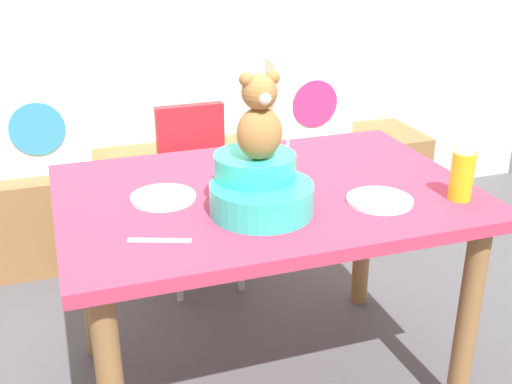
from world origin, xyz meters
name	(u,v)px	position (x,y,z in m)	size (l,w,h in m)	color
ground_plane	(265,377)	(0.00, 0.00, 0.00)	(8.00, 8.00, 0.00)	#4C4C51
window_bench	(188,196)	(0.00, 1.19, 0.23)	(2.60, 0.44, 0.46)	olive
pillow_floral_left	(37,125)	(-0.68, 1.17, 0.68)	(0.44, 0.15, 0.44)	white
pillow_floral_right	(309,100)	(0.65, 1.17, 0.68)	(0.44, 0.15, 0.44)	white
dining_table	(266,219)	(0.00, 0.00, 0.63)	(1.29, 0.88, 0.74)	#B73351
highchair	(199,173)	(-0.04, 0.76, 0.52)	(0.34, 0.45, 0.79)	red
infant_seat_teal	(259,187)	(-0.07, -0.14, 0.81)	(0.30, 0.33, 0.16)	#2EC5AC
teddy_bear	(260,119)	(-0.07, -0.14, 1.02)	(0.13, 0.12, 0.25)	#A06D39
ketchup_bottle	(462,172)	(0.53, -0.26, 0.83)	(0.07, 0.07, 0.18)	gold
coffee_mug	(269,147)	(0.10, 0.26, 0.79)	(0.12, 0.08, 0.09)	silver
dinner_plate_near	(380,200)	(0.29, -0.20, 0.75)	(0.20, 0.20, 0.01)	white
dinner_plate_far	(163,197)	(-0.32, 0.03, 0.75)	(0.20, 0.20, 0.01)	white
table_fork	(160,240)	(-0.39, -0.25, 0.74)	(0.02, 0.17, 0.01)	silver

